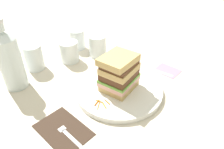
{
  "coord_description": "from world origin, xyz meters",
  "views": [
    {
      "loc": [
        -0.45,
        -0.35,
        0.46
      ],
      "look_at": [
        -0.01,
        0.01,
        0.06
      ],
      "focal_mm": 33.81,
      "sensor_mm": 36.0,
      "label": 1
    }
  ],
  "objects_px": {
    "sandwich": "(119,73)",
    "knife": "(150,69)",
    "fork": "(68,134)",
    "juice_glass": "(98,47)",
    "water_bottle": "(10,60)",
    "napkin_pink": "(167,70)",
    "empty_tumbler_1": "(69,52)",
    "main_plate": "(119,89)",
    "empty_tumbler_2": "(34,57)",
    "empty_tumbler_0": "(77,39)",
    "napkin_dark": "(63,130)"
  },
  "relations": [
    {
      "from": "sandwich",
      "to": "knife",
      "type": "bearing_deg",
      "value": -3.33
    },
    {
      "from": "fork",
      "to": "juice_glass",
      "type": "xyz_separation_m",
      "value": [
        0.37,
        0.23,
        0.04
      ]
    },
    {
      "from": "sandwich",
      "to": "knife",
      "type": "distance_m",
      "value": 0.2
    },
    {
      "from": "water_bottle",
      "to": "napkin_pink",
      "type": "bearing_deg",
      "value": -41.22
    },
    {
      "from": "sandwich",
      "to": "empty_tumbler_1",
      "type": "height_order",
      "value": "sandwich"
    },
    {
      "from": "knife",
      "to": "fork",
      "type": "bearing_deg",
      "value": 179.25
    },
    {
      "from": "main_plate",
      "to": "empty_tumbler_2",
      "type": "relative_size",
      "value": 2.97
    },
    {
      "from": "knife",
      "to": "empty_tumbler_1",
      "type": "distance_m",
      "value": 0.33
    },
    {
      "from": "empty_tumbler_0",
      "to": "empty_tumbler_1",
      "type": "bearing_deg",
      "value": -150.36
    },
    {
      "from": "napkin_pink",
      "to": "juice_glass",
      "type": "bearing_deg",
      "value": 106.09
    },
    {
      "from": "empty_tumbler_1",
      "to": "main_plate",
      "type": "bearing_deg",
      "value": -96.22
    },
    {
      "from": "fork",
      "to": "juice_glass",
      "type": "height_order",
      "value": "juice_glass"
    },
    {
      "from": "napkin_dark",
      "to": "empty_tumbler_2",
      "type": "relative_size",
      "value": 1.57
    },
    {
      "from": "napkin_dark",
      "to": "napkin_pink",
      "type": "relative_size",
      "value": 1.74
    },
    {
      "from": "knife",
      "to": "juice_glass",
      "type": "height_order",
      "value": "juice_glass"
    },
    {
      "from": "water_bottle",
      "to": "empty_tumbler_1",
      "type": "xyz_separation_m",
      "value": [
        0.23,
        -0.02,
        -0.06
      ]
    },
    {
      "from": "juice_glass",
      "to": "empty_tumbler_0",
      "type": "bearing_deg",
      "value": 94.24
    },
    {
      "from": "water_bottle",
      "to": "empty_tumbler_1",
      "type": "relative_size",
      "value": 2.85
    },
    {
      "from": "napkin_dark",
      "to": "water_bottle",
      "type": "xyz_separation_m",
      "value": [
        0.03,
        0.28,
        0.11
      ]
    },
    {
      "from": "sandwich",
      "to": "fork",
      "type": "height_order",
      "value": "sandwich"
    },
    {
      "from": "main_plate",
      "to": "napkin_pink",
      "type": "height_order",
      "value": "main_plate"
    },
    {
      "from": "main_plate",
      "to": "knife",
      "type": "bearing_deg",
      "value": -3.24
    },
    {
      "from": "napkin_dark",
      "to": "empty_tumbler_1",
      "type": "xyz_separation_m",
      "value": [
        0.26,
        0.26,
        0.04
      ]
    },
    {
      "from": "fork",
      "to": "napkin_dark",
      "type": "bearing_deg",
      "value": 85.25
    },
    {
      "from": "sandwich",
      "to": "empty_tumbler_0",
      "type": "bearing_deg",
      "value": 69.07
    },
    {
      "from": "empty_tumbler_2",
      "to": "empty_tumbler_0",
      "type": "bearing_deg",
      "value": -1.75
    },
    {
      "from": "knife",
      "to": "water_bottle",
      "type": "bearing_deg",
      "value": 141.53
    },
    {
      "from": "empty_tumbler_2",
      "to": "napkin_pink",
      "type": "relative_size",
      "value": 1.11
    },
    {
      "from": "empty_tumbler_2",
      "to": "sandwich",
      "type": "bearing_deg",
      "value": -74.9
    },
    {
      "from": "napkin_dark",
      "to": "fork",
      "type": "xyz_separation_m",
      "value": [
        -0.0,
        -0.02,
        0.0
      ]
    },
    {
      "from": "sandwich",
      "to": "empty_tumbler_1",
      "type": "relative_size",
      "value": 1.45
    },
    {
      "from": "water_bottle",
      "to": "empty_tumbler_0",
      "type": "bearing_deg",
      "value": 6.6
    },
    {
      "from": "empty_tumbler_1",
      "to": "fork",
      "type": "bearing_deg",
      "value": -132.65
    },
    {
      "from": "knife",
      "to": "water_bottle",
      "type": "height_order",
      "value": "water_bottle"
    },
    {
      "from": "fork",
      "to": "napkin_pink",
      "type": "height_order",
      "value": "fork"
    },
    {
      "from": "juice_glass",
      "to": "water_bottle",
      "type": "distance_m",
      "value": 0.35
    },
    {
      "from": "main_plate",
      "to": "napkin_dark",
      "type": "xyz_separation_m",
      "value": [
        -0.23,
        0.02,
        -0.01
      ]
    },
    {
      "from": "knife",
      "to": "empty_tumbler_1",
      "type": "height_order",
      "value": "empty_tumbler_1"
    },
    {
      "from": "main_plate",
      "to": "water_bottle",
      "type": "bearing_deg",
      "value": 123.93
    },
    {
      "from": "main_plate",
      "to": "empty_tumbler_1",
      "type": "distance_m",
      "value": 0.28
    },
    {
      "from": "water_bottle",
      "to": "napkin_pink",
      "type": "relative_size",
      "value": 2.74
    },
    {
      "from": "napkin_dark",
      "to": "fork",
      "type": "distance_m",
      "value": 0.02
    },
    {
      "from": "knife",
      "to": "juice_glass",
      "type": "relative_size",
      "value": 2.19
    },
    {
      "from": "napkin_dark",
      "to": "empty_tumbler_1",
      "type": "relative_size",
      "value": 1.82
    },
    {
      "from": "napkin_pink",
      "to": "empty_tumbler_1",
      "type": "bearing_deg",
      "value": 118.35
    },
    {
      "from": "sandwich",
      "to": "water_bottle",
      "type": "bearing_deg",
      "value": 123.85
    },
    {
      "from": "juice_glass",
      "to": "empty_tumbler_2",
      "type": "xyz_separation_m",
      "value": [
        -0.23,
        0.12,
        0.01
      ]
    },
    {
      "from": "water_bottle",
      "to": "napkin_pink",
      "type": "xyz_separation_m",
      "value": [
        0.42,
        -0.37,
        -0.11
      ]
    },
    {
      "from": "sandwich",
      "to": "empty_tumbler_2",
      "type": "height_order",
      "value": "sandwich"
    },
    {
      "from": "napkin_dark",
      "to": "empty_tumbler_0",
      "type": "bearing_deg",
      "value": 41.64
    }
  ]
}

